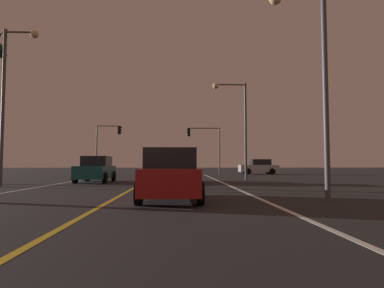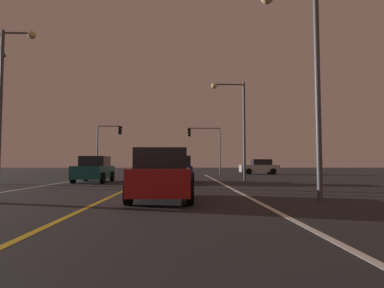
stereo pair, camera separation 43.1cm
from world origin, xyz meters
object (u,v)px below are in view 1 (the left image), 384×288
(traffic_light_near_left, at_px, (109,138))
(car_crossing_side, at_px, (259,167))
(car_lead_same_lane, at_px, (171,175))
(traffic_light_near_right, at_px, (203,139))
(car_ahead_far, at_px, (180,170))
(car_oncoming, at_px, (96,170))
(street_lamp_right_near, at_px, (311,64))
(street_lamp_left_mid, at_px, (11,87))
(street_lamp_right_far, at_px, (237,117))

(traffic_light_near_left, bearing_deg, car_crossing_side, 3.50)
(car_lead_same_lane, bearing_deg, traffic_light_near_right, -6.70)
(car_ahead_far, height_order, car_oncoming, same)
(traffic_light_near_left, distance_m, street_lamp_right_near, 28.34)
(traffic_light_near_right, height_order, street_lamp_left_mid, street_lamp_left_mid)
(car_crossing_side, xyz_separation_m, car_oncoming, (-14.51, -15.45, 0.00))
(car_lead_same_lane, bearing_deg, street_lamp_left_mid, 52.28)
(car_lead_same_lane, height_order, traffic_light_near_right, traffic_light_near_right)
(car_crossing_side, relative_size, car_oncoming, 1.00)
(traffic_light_near_right, xyz_separation_m, street_lamp_right_far, (1.55, -12.49, 0.75))
(street_lamp_left_mid, distance_m, street_lamp_right_far, 14.54)
(car_ahead_far, distance_m, street_lamp_right_near, 12.22)
(car_crossing_side, bearing_deg, street_lamp_left_mid, 47.41)
(car_oncoming, distance_m, street_lamp_left_mid, 7.05)
(car_ahead_far, height_order, street_lamp_left_mid, street_lamp_left_mid)
(car_lead_same_lane, xyz_separation_m, car_oncoming, (-5.12, 10.86, 0.00))
(car_lead_same_lane, height_order, street_lamp_left_mid, street_lamp_left_mid)
(street_lamp_left_mid, relative_size, street_lamp_right_far, 1.18)
(car_ahead_far, distance_m, car_oncoming, 5.50)
(traffic_light_near_left, relative_size, street_lamp_left_mid, 0.64)
(car_oncoming, height_order, street_lamp_left_mid, street_lamp_left_mid)
(car_ahead_far, bearing_deg, car_crossing_side, -29.65)
(traffic_light_near_right, bearing_deg, street_lamp_right_near, 93.81)
(traffic_light_near_left, relative_size, street_lamp_right_near, 0.76)
(car_oncoming, bearing_deg, car_lead_same_lane, 25.25)
(traffic_light_near_right, bearing_deg, traffic_light_near_left, -0.00)
(street_lamp_right_near, bearing_deg, traffic_light_near_right, -86.19)
(car_crossing_side, xyz_separation_m, street_lamp_left_mid, (-18.04, -19.62, 4.45))
(car_ahead_far, xyz_separation_m, street_lamp_right_far, (4.16, 2.34, 3.81))
(traffic_light_near_left, bearing_deg, car_oncoming, -81.16)
(car_lead_same_lane, xyz_separation_m, traffic_light_near_right, (2.97, 25.29, 3.06))
(car_lead_same_lane, height_order, street_lamp_right_far, street_lamp_right_far)
(car_ahead_far, relative_size, car_crossing_side, 1.00)
(street_lamp_right_near, relative_size, street_lamp_left_mid, 0.83)
(car_crossing_side, distance_m, traffic_light_near_right, 7.18)
(car_lead_same_lane, height_order, car_crossing_side, same)
(car_lead_same_lane, relative_size, traffic_light_near_left, 0.80)
(street_lamp_right_near, bearing_deg, traffic_light_near_left, -64.84)
(traffic_light_near_right, height_order, traffic_light_near_left, traffic_light_near_left)
(car_crossing_side, xyz_separation_m, street_lamp_right_far, (-4.86, -13.52, 3.81))
(car_oncoming, distance_m, traffic_light_near_right, 16.82)
(car_crossing_side, relative_size, street_lamp_right_far, 0.60)
(traffic_light_near_right, bearing_deg, car_lead_same_lane, 83.30)
(car_oncoming, height_order, traffic_light_near_right, traffic_light_near_right)
(car_crossing_side, distance_m, street_lamp_right_far, 14.86)
(traffic_light_near_right, distance_m, street_lamp_right_far, 12.61)
(street_lamp_right_near, height_order, street_lamp_right_far, street_lamp_right_far)
(traffic_light_near_left, bearing_deg, traffic_light_near_right, -0.00)
(street_lamp_right_near, height_order, street_lamp_left_mid, street_lamp_left_mid)
(traffic_light_near_left, distance_m, street_lamp_left_mid, 18.69)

